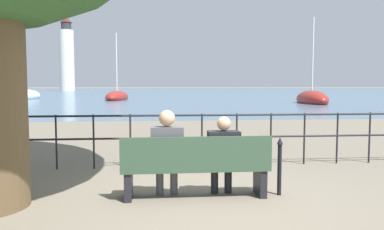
{
  "coord_description": "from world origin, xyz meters",
  "views": [
    {
      "loc": [
        -0.57,
        -5.25,
        1.59
      ],
      "look_at": [
        0.0,
        0.5,
        1.15
      ],
      "focal_mm": 35.0,
      "sensor_mm": 36.0,
      "label": 1
    }
  ],
  "objects_px": {
    "park_bench": "(196,167)",
    "harbor_lighthouse": "(67,57)",
    "seated_person_left": "(167,150)",
    "sailboat_3": "(312,99)",
    "closed_umbrella": "(280,163)",
    "sailboat_4": "(117,97)",
    "seated_person_right": "(223,152)",
    "sailboat_2": "(24,96)"
  },
  "relations": [
    {
      "from": "park_bench",
      "to": "closed_umbrella",
      "type": "distance_m",
      "value": 1.23
    },
    {
      "from": "sailboat_3",
      "to": "sailboat_4",
      "type": "distance_m",
      "value": 21.64
    },
    {
      "from": "sailboat_2",
      "to": "sailboat_3",
      "type": "height_order",
      "value": "sailboat_2"
    },
    {
      "from": "park_bench",
      "to": "harbor_lighthouse",
      "type": "relative_size",
      "value": 0.09
    },
    {
      "from": "park_bench",
      "to": "sailboat_4",
      "type": "bearing_deg",
      "value": 97.28
    },
    {
      "from": "closed_umbrella",
      "to": "sailboat_4",
      "type": "distance_m",
      "value": 39.23
    },
    {
      "from": "harbor_lighthouse",
      "to": "sailboat_2",
      "type": "bearing_deg",
      "value": -81.1
    },
    {
      "from": "park_bench",
      "to": "closed_umbrella",
      "type": "bearing_deg",
      "value": 1.99
    },
    {
      "from": "seated_person_right",
      "to": "sailboat_3",
      "type": "distance_m",
      "value": 30.98
    },
    {
      "from": "sailboat_2",
      "to": "harbor_lighthouse",
      "type": "relative_size",
      "value": 0.55
    },
    {
      "from": "sailboat_2",
      "to": "sailboat_3",
      "type": "bearing_deg",
      "value": -21.26
    },
    {
      "from": "harbor_lighthouse",
      "to": "closed_umbrella",
      "type": "bearing_deg",
      "value": -75.89
    },
    {
      "from": "seated_person_right",
      "to": "sailboat_3",
      "type": "bearing_deg",
      "value": 64.36
    },
    {
      "from": "seated_person_right",
      "to": "park_bench",
      "type": "bearing_deg",
      "value": -168.63
    },
    {
      "from": "harbor_lighthouse",
      "to": "seated_person_right",
      "type": "bearing_deg",
      "value": -76.27
    },
    {
      "from": "park_bench",
      "to": "seated_person_left",
      "type": "relative_size",
      "value": 1.67
    },
    {
      "from": "seated_person_left",
      "to": "sailboat_3",
      "type": "distance_m",
      "value": 31.34
    },
    {
      "from": "park_bench",
      "to": "sailboat_2",
      "type": "bearing_deg",
      "value": 111.33
    },
    {
      "from": "seated_person_right",
      "to": "closed_umbrella",
      "type": "relative_size",
      "value": 1.36
    },
    {
      "from": "seated_person_left",
      "to": "seated_person_right",
      "type": "bearing_deg",
      "value": 0.29
    },
    {
      "from": "park_bench",
      "to": "harbor_lighthouse",
      "type": "bearing_deg",
      "value": 103.53
    },
    {
      "from": "park_bench",
      "to": "harbor_lighthouse",
      "type": "xyz_separation_m",
      "value": [
        -28.04,
        116.48,
        10.34
      ]
    },
    {
      "from": "seated_person_right",
      "to": "sailboat_2",
      "type": "xyz_separation_m",
      "value": [
        -16.75,
        41.79,
        -0.26
      ]
    },
    {
      "from": "park_bench",
      "to": "sailboat_2",
      "type": "distance_m",
      "value": 44.95
    },
    {
      "from": "seated_person_left",
      "to": "harbor_lighthouse",
      "type": "xyz_separation_m",
      "value": [
        -27.63,
        116.41,
        10.09
      ]
    },
    {
      "from": "park_bench",
      "to": "seated_person_right",
      "type": "height_order",
      "value": "seated_person_right"
    },
    {
      "from": "harbor_lighthouse",
      "to": "park_bench",
      "type": "bearing_deg",
      "value": -76.47
    },
    {
      "from": "closed_umbrella",
      "to": "sailboat_4",
      "type": "bearing_deg",
      "value": 99.07
    },
    {
      "from": "park_bench",
      "to": "harbor_lighthouse",
      "type": "height_order",
      "value": "harbor_lighthouse"
    },
    {
      "from": "seated_person_right",
      "to": "sailboat_4",
      "type": "height_order",
      "value": "sailboat_4"
    },
    {
      "from": "seated_person_right",
      "to": "harbor_lighthouse",
      "type": "xyz_separation_m",
      "value": [
        -28.44,
        116.4,
        10.14
      ]
    },
    {
      "from": "seated_person_left",
      "to": "sailboat_2",
      "type": "relative_size",
      "value": 0.1
    },
    {
      "from": "seated_person_left",
      "to": "sailboat_3",
      "type": "height_order",
      "value": "sailboat_3"
    },
    {
      "from": "park_bench",
      "to": "seated_person_left",
      "type": "height_order",
      "value": "seated_person_left"
    },
    {
      "from": "seated_person_left",
      "to": "closed_umbrella",
      "type": "height_order",
      "value": "seated_person_left"
    },
    {
      "from": "seated_person_right",
      "to": "harbor_lighthouse",
      "type": "bearing_deg",
      "value": 103.73
    },
    {
      "from": "seated_person_left",
      "to": "sailboat_3",
      "type": "bearing_deg",
      "value": 63.02
    },
    {
      "from": "sailboat_3",
      "to": "sailboat_2",
      "type": "bearing_deg",
      "value": 161.72
    },
    {
      "from": "sailboat_4",
      "to": "harbor_lighthouse",
      "type": "bearing_deg",
      "value": 111.57
    },
    {
      "from": "closed_umbrella",
      "to": "sailboat_2",
      "type": "relative_size",
      "value": 0.07
    },
    {
      "from": "sailboat_4",
      "to": "sailboat_3",
      "type": "bearing_deg",
      "value": -24.84
    },
    {
      "from": "seated_person_left",
      "to": "harbor_lighthouse",
      "type": "distance_m",
      "value": 120.06
    }
  ]
}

